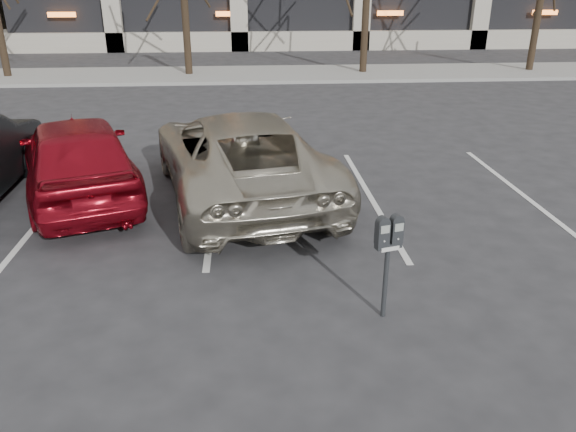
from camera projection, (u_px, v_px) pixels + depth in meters
name	position (u px, v px, depth m)	size (l,w,h in m)	color
ground	(307.00, 259.00, 7.90)	(140.00, 140.00, 0.00)	#28282B
sidewalk	(265.00, 74.00, 22.55)	(80.00, 4.00, 0.12)	gray
stall_lines	(214.00, 201.00, 9.91)	(16.90, 5.20, 0.00)	silver
parking_meter	(388.00, 242.00, 6.20)	(0.34, 0.20, 1.25)	black
suv_silver	(240.00, 155.00, 9.86)	(3.63, 5.95, 1.55)	#B6AF9B
car_red	(78.00, 157.00, 9.82)	(1.79, 4.46, 1.52)	maroon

